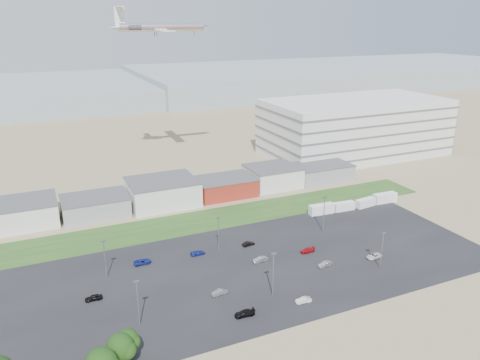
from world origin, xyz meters
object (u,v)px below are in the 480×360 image
airliner (162,27)px  parked_car_7 (260,260)px  parked_car_13 (303,300)px  parked_car_5 (93,298)px  parked_car_10 (101,356)px  parked_car_9 (142,262)px  parked_car_11 (248,244)px  parked_car_1 (325,264)px  parked_car_4 (220,292)px  parked_car_6 (198,253)px  parked_car_0 (374,256)px  parked_car_3 (245,313)px  box_trailer_a (322,209)px  parked_car_12 (308,250)px

airliner → parked_car_7: 105.60m
parked_car_13 → parked_car_5: bearing=-108.6°
parked_car_10 → parked_car_5: bearing=-4.5°
parked_car_9 → parked_car_11: parked_car_9 is taller
parked_car_1 → parked_car_7: (-13.70, 8.81, 0.02)m
parked_car_4 → parked_car_13: bearing=49.9°
parked_car_4 → parked_car_11: bearing=133.7°
airliner → parked_car_1: 113.80m
parked_car_6 → parked_car_11: 14.38m
parked_car_5 → parked_car_10: (-1.36, -19.95, -0.08)m
parked_car_0 → parked_car_3: size_ratio=0.98×
parked_car_1 → parked_car_11: size_ratio=1.08×
box_trailer_a → parked_car_13: box_trailer_a is taller
parked_car_5 → parked_car_10: parked_car_5 is taller
box_trailer_a → parked_car_0: 30.72m
airliner → parked_car_11: 97.72m
parked_car_1 → parked_car_3: bearing=-73.7°
box_trailer_a → parked_car_10: 84.57m
box_trailer_a → parked_car_1: 34.04m
parked_car_3 → parked_car_12: (26.98, 18.68, -0.04)m
parked_car_0 → parked_car_7: 29.60m
airliner → parked_car_13: (-1.53, -110.19, -55.09)m
parked_car_4 → parked_car_10: (-27.54, -10.66, -0.07)m
parked_car_10 → parked_car_9: bearing=-25.8°
parked_car_1 → parked_car_12: 8.25m
parked_car_12 → parked_car_13: 23.60m
box_trailer_a → parked_car_7: size_ratio=2.08×
parked_car_3 → parked_car_6: size_ratio=1.13×
airliner → parked_car_1: (11.68, -98.92, -55.05)m
parked_car_6 → parked_car_4: bearing=171.7°
parked_car_13 → airliner: bearing=-174.1°
parked_car_1 → parked_car_4: bearing=-93.2°
box_trailer_a → parked_car_12: box_trailer_a is taller
parked_car_10 → airliner: bearing=-22.6°
parked_car_1 → parked_car_6: 32.96m
parked_car_3 → parked_car_6: bearing=-175.9°
parked_car_7 → parked_car_9: size_ratio=0.88×
parked_car_11 → parked_car_10: bearing=116.6°
parked_car_13 → parked_car_12: bearing=152.6°
parked_car_9 → parked_car_12: 43.10m
parked_car_12 → parked_car_13: parked_car_12 is taller
parked_car_13 → parked_car_3: bearing=-86.8°
parked_car_1 → parked_car_11: parked_car_1 is taller
parked_car_4 → parked_car_12: 30.17m
parked_car_7 → parked_car_12: 13.75m
box_trailer_a → parked_car_10: (-74.32, -40.35, -0.99)m
parked_car_3 → box_trailer_a: bearing=135.1°
parked_car_3 → parked_car_6: parked_car_3 is taller
airliner → parked_car_7: size_ratio=10.13×
parked_car_3 → parked_car_7: bearing=149.4°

